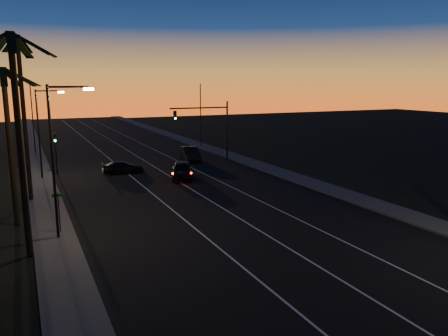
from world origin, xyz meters
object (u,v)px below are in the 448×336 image
signal_mast (209,121)px  cross_car (123,167)px  lead_car (182,170)px  right_car (190,154)px

signal_mast → cross_car: 11.54m
signal_mast → lead_car: size_ratio=1.25×
signal_mast → right_car: size_ratio=1.39×
signal_mast → cross_car: bearing=-167.4°
lead_car → cross_car: size_ratio=1.32×
signal_mast → right_car: (-1.68, 1.75, -3.96)m
signal_mast → cross_car: signal_mast is taller
right_car → cross_car: bearing=-155.0°
lead_car → right_car: size_ratio=1.11×
signal_mast → cross_car: (-10.51, -2.36, -4.16)m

